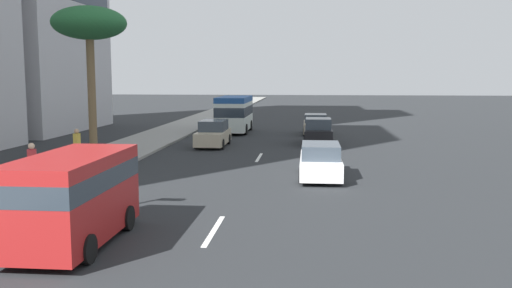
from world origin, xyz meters
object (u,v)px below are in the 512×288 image
at_px(car_fifth, 315,125).
at_px(pedestrian_by_tree, 77,145).
at_px(car_second, 213,134).
at_px(minibus_sixth, 234,113).
at_px(car_fourth, 320,161).
at_px(pedestrian_near_lamp, 32,164).
at_px(palm_tree, 89,26).
at_px(car_third, 318,132).
at_px(van_lead, 73,194).

distance_m(car_fifth, pedestrian_by_tree, 20.50).
height_order(car_second, pedestrian_by_tree, pedestrian_by_tree).
distance_m(car_second, minibus_sixth, 8.86).
height_order(car_fourth, minibus_sixth, minibus_sixth).
height_order(car_second, minibus_sixth, minibus_sixth).
distance_m(car_fourth, pedestrian_near_lamp, 11.78).
distance_m(car_fourth, minibus_sixth, 20.30).
bearing_deg(palm_tree, car_third, -52.64).
bearing_deg(car_fourth, car_second, 32.33).
bearing_deg(pedestrian_near_lamp, car_third, 33.27).
bearing_deg(car_fifth, van_lead, 166.95).
height_order(van_lead, car_third, van_lead).
xyz_separation_m(van_lead, pedestrian_near_lamp, (5.78, 4.14, -0.20)).
xyz_separation_m(van_lead, minibus_sixth, (29.65, -0.26, 0.19)).
distance_m(car_fourth, car_fifth, 18.39).
distance_m(car_third, minibus_sixth, 9.60).
bearing_deg(car_fifth, car_second, 140.44).
bearing_deg(minibus_sixth, car_fourth, 18.46).
bearing_deg(pedestrian_by_tree, pedestrian_near_lamp, -161.77).
xyz_separation_m(car_fourth, minibus_sixth, (19.24, 6.42, 0.84)).
distance_m(van_lead, minibus_sixth, 29.65).
distance_m(car_third, palm_tree, 15.98).
distance_m(minibus_sixth, pedestrian_near_lamp, 24.28).
bearing_deg(car_fifth, pedestrian_by_tree, 144.93).
xyz_separation_m(car_fourth, car_fifth, (18.39, 0.01, 0.02)).
distance_m(van_lead, pedestrian_near_lamp, 7.11).
relative_size(car_third, palm_tree, 0.52).
bearing_deg(pedestrian_by_tree, minibus_sixth, -7.48).
xyz_separation_m(minibus_sixth, pedestrian_by_tree, (-17.63, 5.37, -0.44)).
xyz_separation_m(van_lead, car_second, (20.82, -0.09, -0.59)).
xyz_separation_m(car_fourth, pedestrian_by_tree, (1.61, 11.79, 0.40)).
xyz_separation_m(car_second, pedestrian_near_lamp, (-15.05, 4.23, 0.39)).
relative_size(car_fourth, pedestrian_near_lamp, 2.58).
bearing_deg(van_lead, car_third, 163.32).
relative_size(car_third, pedestrian_near_lamp, 2.21).
height_order(minibus_sixth, pedestrian_by_tree, minibus_sixth).
bearing_deg(pedestrian_near_lamp, car_second, 50.50).
bearing_deg(van_lead, car_fifth, 166.95).
bearing_deg(car_fourth, palm_tree, 74.25).
relative_size(van_lead, car_second, 1.11).
bearing_deg(palm_tree, pedestrian_near_lamp, -174.20).
bearing_deg(van_lead, car_fourth, 147.27).
xyz_separation_m(pedestrian_by_tree, palm_tree, (1.67, -0.16, 5.83)).
height_order(car_second, pedestrian_near_lamp, pedestrian_near_lamp).
distance_m(van_lead, car_third, 23.64).
distance_m(pedestrian_near_lamp, pedestrian_by_tree, 6.31).
xyz_separation_m(car_fourth, pedestrian_near_lamp, (-4.63, 10.83, 0.44)).
xyz_separation_m(car_second, car_third, (1.81, -6.69, 0.02)).
bearing_deg(pedestrian_near_lamp, minibus_sixth, 55.76).
bearing_deg(palm_tree, van_lead, -160.14).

